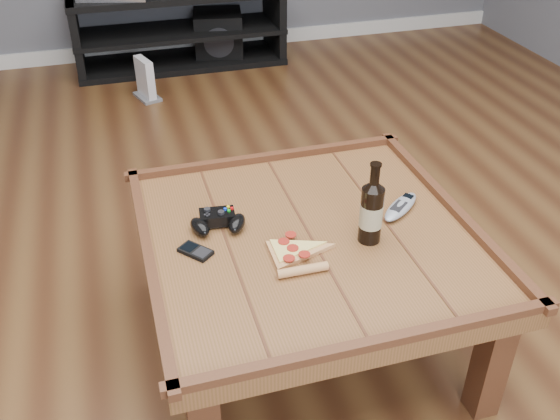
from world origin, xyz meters
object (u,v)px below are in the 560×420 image
object	(u,v)px
coffee_table	(309,250)
media_console	(179,29)
pizza_slice	(294,254)
game_console	(145,81)
smartphone	(196,251)
beer_bottle	(371,210)
subwoofer	(218,35)
remote_control	(401,207)
game_controller	(218,221)

from	to	relation	value
coffee_table	media_console	world-z (taller)	media_console
coffee_table	pizza_slice	xyz separation A→B (m)	(-0.08, -0.09, 0.07)
pizza_slice	game_console	bearing A→B (deg)	96.19
pizza_slice	smartphone	xyz separation A→B (m)	(-0.27, 0.10, -0.00)
beer_bottle	subwoofer	bearing A→B (deg)	87.77
pizza_slice	remote_control	world-z (taller)	remote_control
media_console	beer_bottle	size ratio (longest dim) A/B	5.33
remote_control	pizza_slice	bearing A→B (deg)	-110.86
game_controller	remote_control	size ratio (longest dim) A/B	1.00
remote_control	media_console	bearing A→B (deg)	147.66
media_console	remote_control	size ratio (longest dim) A/B	7.35
game_console	media_console	bearing A→B (deg)	42.48
beer_bottle	subwoofer	xyz separation A→B (m)	(0.11, 2.87, -0.39)
game_console	pizza_slice	bearing A→B (deg)	-102.41
beer_bottle	game_controller	world-z (taller)	beer_bottle
subwoofer	coffee_table	bearing A→B (deg)	-85.19
coffee_table	beer_bottle	xyz separation A→B (m)	(0.16, -0.07, 0.16)
coffee_table	pizza_slice	size ratio (longest dim) A/B	3.89
media_console	game_console	world-z (taller)	media_console
media_console	coffee_table	bearing A→B (deg)	-90.00
subwoofer	smartphone	bearing A→B (deg)	-92.19
beer_bottle	game_controller	size ratio (longest dim) A/B	1.38
media_console	pizza_slice	distance (m)	2.85
media_console	game_console	bearing A→B (deg)	-119.68
game_controller	remote_control	distance (m)	0.59
coffee_table	beer_bottle	bearing A→B (deg)	-24.64
coffee_table	media_console	bearing A→B (deg)	90.00
remote_control	beer_bottle	bearing A→B (deg)	-92.76
smartphone	remote_control	xyz separation A→B (m)	(0.67, 0.04, 0.01)
subwoofer	game_console	size ratio (longest dim) A/B	1.51
coffee_table	game_console	size ratio (longest dim) A/B	4.10
game_controller	smartphone	world-z (taller)	game_controller
coffee_table	pizza_slice	distance (m)	0.14
subwoofer	game_console	world-z (taller)	subwoofer
coffee_table	beer_bottle	distance (m)	0.24
game_controller	subwoofer	size ratio (longest dim) A/B	0.50
beer_bottle	game_console	world-z (taller)	beer_bottle
smartphone	subwoofer	xyz separation A→B (m)	(0.62, 2.79, -0.29)
smartphone	subwoofer	world-z (taller)	smartphone
pizza_slice	subwoofer	size ratio (longest dim) A/B	0.70
remote_control	subwoofer	distance (m)	2.77
game_console	game_controller	bearing A→B (deg)	-106.83
beer_bottle	subwoofer	world-z (taller)	beer_bottle
media_console	smartphone	distance (m)	2.77
game_controller	smartphone	xyz separation A→B (m)	(-0.09, -0.11, -0.02)
media_console	subwoofer	world-z (taller)	media_console
coffee_table	smartphone	xyz separation A→B (m)	(-0.35, 0.01, 0.07)
pizza_slice	remote_control	size ratio (longest dim) A/B	1.39
smartphone	game_console	world-z (taller)	smartphone
coffee_table	game_console	xyz separation A→B (m)	(-0.30, 2.23, -0.28)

